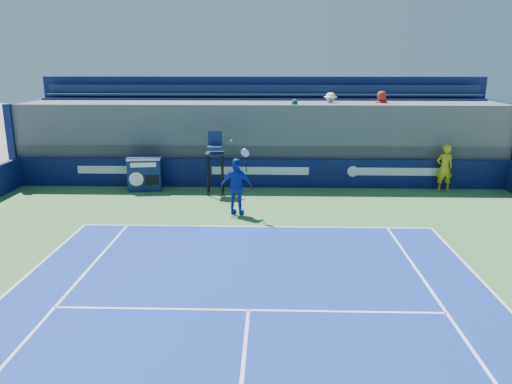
{
  "coord_description": "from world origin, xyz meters",
  "views": [
    {
      "loc": [
        0.45,
        -3.07,
        5.05
      ],
      "look_at": [
        0.0,
        11.5,
        1.25
      ],
      "focal_mm": 35.0,
      "sensor_mm": 36.0,
      "label": 1
    }
  ],
  "objects_px": {
    "match_clock": "(145,172)",
    "umpire_chair": "(215,156)",
    "tennis_player": "(237,187)",
    "ball_person": "(444,168)"
  },
  "relations": [
    {
      "from": "umpire_chair",
      "to": "ball_person",
      "type": "bearing_deg",
      "value": 4.64
    },
    {
      "from": "umpire_chair",
      "to": "tennis_player",
      "type": "height_order",
      "value": "tennis_player"
    },
    {
      "from": "ball_person",
      "to": "match_clock",
      "type": "bearing_deg",
      "value": -2.92
    },
    {
      "from": "tennis_player",
      "to": "ball_person",
      "type": "bearing_deg",
      "value": 23.18
    },
    {
      "from": "tennis_player",
      "to": "umpire_chair",
      "type": "bearing_deg",
      "value": 110.84
    },
    {
      "from": "umpire_chair",
      "to": "tennis_player",
      "type": "distance_m",
      "value": 2.96
    },
    {
      "from": "match_clock",
      "to": "umpire_chair",
      "type": "bearing_deg",
      "value": -9.66
    },
    {
      "from": "match_clock",
      "to": "umpire_chair",
      "type": "relative_size",
      "value": 0.57
    },
    {
      "from": "match_clock",
      "to": "umpire_chair",
      "type": "height_order",
      "value": "umpire_chair"
    },
    {
      "from": "match_clock",
      "to": "umpire_chair",
      "type": "distance_m",
      "value": 3.07
    }
  ]
}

